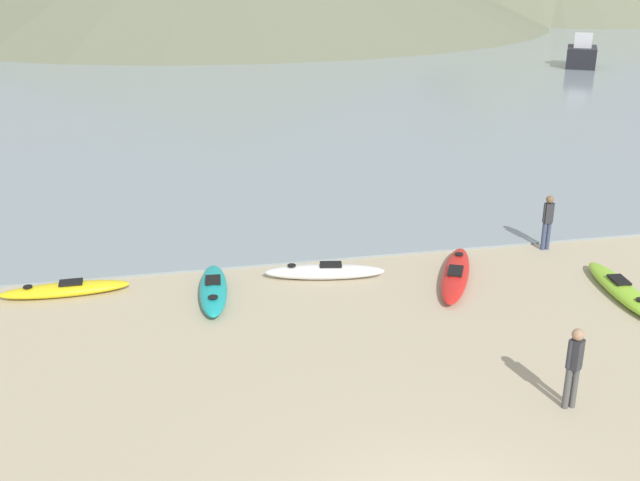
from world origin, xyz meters
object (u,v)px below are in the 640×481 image
object	(u,v)px
kayak_on_sand_4	(325,272)
person_near_foreground	(574,363)
kayak_on_sand_0	(456,274)
kayak_on_sand_1	(213,290)
kayak_on_sand_2	(621,289)
person_near_waterline	(548,219)
moored_boat_0	(581,55)
kayak_on_sand_3	(65,289)

from	to	relation	value
kayak_on_sand_4	person_near_foreground	size ratio (longest dim) A/B	1.95
kayak_on_sand_0	kayak_on_sand_1	world-z (taller)	kayak_on_sand_1
kayak_on_sand_2	kayak_on_sand_4	bearing A→B (deg)	159.91
person_near_waterline	moored_boat_0	world-z (taller)	moored_boat_0
kayak_on_sand_4	moored_boat_0	bearing A→B (deg)	51.59
kayak_on_sand_1	kayak_on_sand_4	size ratio (longest dim) A/B	0.95
kayak_on_sand_0	person_near_foreground	bearing A→B (deg)	-90.92
kayak_on_sand_2	kayak_on_sand_3	distance (m)	13.20
kayak_on_sand_2	person_near_foreground	distance (m)	5.45
kayak_on_sand_0	kayak_on_sand_1	size ratio (longest dim) A/B	1.18
person_near_waterline	moored_boat_0	xyz separation A→B (m)	(19.14, 31.45, -0.01)
moored_boat_0	person_near_foreground	bearing A→B (deg)	-120.14
kayak_on_sand_0	moored_boat_0	world-z (taller)	moored_boat_0
kayak_on_sand_0	person_near_foreground	distance (m)	5.73
kayak_on_sand_1	kayak_on_sand_3	distance (m)	3.53
kayak_on_sand_1	kayak_on_sand_3	world-z (taller)	kayak_on_sand_1
kayak_on_sand_1	kayak_on_sand_2	bearing A→B (deg)	-11.65
kayak_on_sand_4	kayak_on_sand_3	bearing A→B (deg)	177.23
kayak_on_sand_0	kayak_on_sand_2	xyz separation A→B (m)	(3.51, -1.66, 0.00)
kayak_on_sand_0	person_near_waterline	xyz separation A→B (m)	(3.16, 1.45, 0.73)
kayak_on_sand_4	person_near_waterline	world-z (taller)	person_near_waterline
moored_boat_0	kayak_on_sand_0	bearing A→B (deg)	-124.14
kayak_on_sand_1	moored_boat_0	world-z (taller)	moored_boat_0
kayak_on_sand_0	person_near_foreground	world-z (taller)	person_near_foreground
kayak_on_sand_1	person_near_foreground	world-z (taller)	person_near_foreground
kayak_on_sand_1	kayak_on_sand_4	bearing A→B (deg)	9.85
kayak_on_sand_3	moored_boat_0	distance (m)	44.92
kayak_on_sand_1	kayak_on_sand_2	xyz separation A→B (m)	(9.47, -1.95, -0.01)
kayak_on_sand_3	person_near_foreground	size ratio (longest dim) A/B	1.91
kayak_on_sand_4	kayak_on_sand_2	bearing A→B (deg)	-20.09
kayak_on_sand_1	person_near_foreground	size ratio (longest dim) A/B	1.85
kayak_on_sand_4	person_near_waterline	bearing A→B (deg)	6.02
kayak_on_sand_2	moored_boat_0	size ratio (longest dim) A/B	0.86
kayak_on_sand_2	kayak_on_sand_3	bearing A→B (deg)	168.01
kayak_on_sand_4	moored_boat_0	world-z (taller)	moored_boat_0
kayak_on_sand_2	person_near_foreground	size ratio (longest dim) A/B	2.12
person_near_foreground	person_near_waterline	world-z (taller)	person_near_foreground
kayak_on_sand_3	moored_boat_0	xyz separation A→B (m)	(31.71, 31.81, 0.73)
kayak_on_sand_1	person_near_waterline	distance (m)	9.22
kayak_on_sand_2	kayak_on_sand_3	size ratio (longest dim) A/B	1.11
kayak_on_sand_3	person_near_waterline	xyz separation A→B (m)	(12.57, 0.36, 0.73)
kayak_on_sand_3	kayak_on_sand_1	bearing A→B (deg)	-12.90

